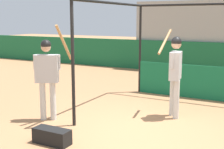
{
  "coord_description": "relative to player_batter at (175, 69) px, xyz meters",
  "views": [
    {
      "loc": [
        2.35,
        -5.33,
        2.23
      ],
      "look_at": [
        -0.84,
        0.66,
        1.01
      ],
      "focal_mm": 50.0,
      "sensor_mm": 36.0,
      "label": 1
    }
  ],
  "objects": [
    {
      "name": "equipment_bag",
      "position": [
        -1.47,
        -2.56,
        -0.98
      ],
      "size": [
        0.7,
        0.28,
        0.28
      ],
      "color": "black",
      "rests_on": "ground"
    },
    {
      "name": "outfield_wall",
      "position": [
        -0.36,
        5.99,
        -0.47
      ],
      "size": [
        24.0,
        0.12,
        1.3
      ],
      "color": "#196038",
      "rests_on": "ground"
    },
    {
      "name": "batting_cage",
      "position": [
        0.3,
        1.26,
        0.01
      ],
      "size": [
        4.03,
        3.58,
        2.64
      ],
      "color": "black",
      "rests_on": "ground"
    },
    {
      "name": "player_waiting",
      "position": [
        -2.4,
        -1.51,
        -0.03
      ],
      "size": [
        0.69,
        0.68,
        2.12
      ],
      "rotation": [
        0.0,
        0.0,
        0.49
      ],
      "color": "silver",
      "rests_on": "ground"
    },
    {
      "name": "player_batter",
      "position": [
        0.0,
        0.0,
        0.0
      ],
      "size": [
        0.53,
        0.87,
        1.98
      ],
      "rotation": [
        0.0,
        0.0,
        1.71
      ],
      "color": "silver",
      "rests_on": "ground"
    },
    {
      "name": "ground_plane",
      "position": [
        -0.36,
        -1.42,
        -1.12
      ],
      "size": [
        60.0,
        60.0,
        0.0
      ],
      "primitive_type": "plane",
      "color": "#A8754C"
    },
    {
      "name": "bleacher_section",
      "position": [
        -0.36,
        7.66,
        0.36
      ],
      "size": [
        6.5,
        3.2,
        2.98
      ],
      "color": "#9E9E99",
      "rests_on": "ground"
    }
  ]
}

